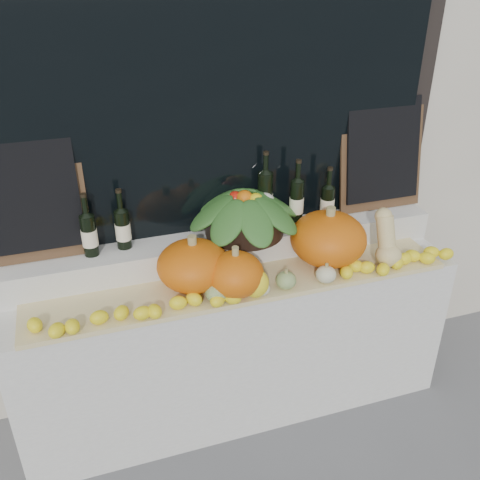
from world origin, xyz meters
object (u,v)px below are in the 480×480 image
Objects in this scene: butternut_squash at (387,241)px; produce_bowl at (244,212)px; pumpkin_left at (193,265)px; wine_bottle_tall at (265,199)px; pumpkin_right at (328,239)px.

butternut_squash is 0.75m from produce_bowl.
butternut_squash reaches higher than pumpkin_left.
produce_bowl is 0.14m from wine_bottle_tall.
pumpkin_left is at bearing -179.25° from pumpkin_right.
pumpkin_right is 1.38× the size of butternut_squash.
pumpkin_left is 1.23× the size of butternut_squash.
pumpkin_left is 0.71m from pumpkin_right.
wine_bottle_tall is (0.13, 0.05, 0.03)m from produce_bowl.
butternut_squash is 0.46× the size of produce_bowl.
pumpkin_right is 0.45m from produce_bowl.
pumpkin_left is 1.00m from butternut_squash.
wine_bottle_tall reaches higher than pumpkin_right.
pumpkin_left is at bearing -147.30° from produce_bowl.
butternut_squash reaches higher than pumpkin_right.
wine_bottle_tall is (-0.54, 0.35, 0.16)m from butternut_squash.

